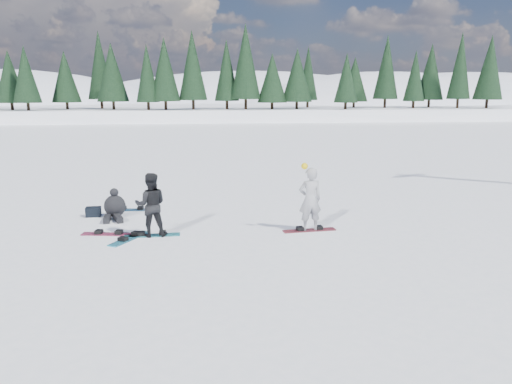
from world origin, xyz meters
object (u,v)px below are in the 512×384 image
at_px(snowboard_loose_a, 130,238).
at_px(gear_bag, 93,212).
at_px(seated_rider, 115,207).
at_px(snowboarder_man, 151,205).
at_px(snowboard_loose_b, 109,234).
at_px(snowboarder_woman, 310,199).
at_px(snowboard_loose_c, 132,210).

bearing_deg(snowboard_loose_a, gear_bag, 59.18).
height_order(seated_rider, gear_bag, seated_rider).
height_order(snowboarder_man, snowboard_loose_b, snowboarder_man).
distance_m(seated_rider, snowboard_loose_b, 1.90).
distance_m(snowboarder_woman, seated_rider, 6.08).
distance_m(snowboard_loose_c, snowboard_loose_a, 3.33).
bearing_deg(snowboard_loose_c, snowboard_loose_b, -91.14).
xyz_separation_m(snowboarder_woman, snowboarder_man, (-4.36, -0.01, -0.04)).
xyz_separation_m(seated_rider, snowboard_loose_a, (0.75, -2.35, -0.34)).
xyz_separation_m(snowboarder_man, gear_bag, (-2.01, 2.38, -0.72)).
bearing_deg(snowboarder_woman, seated_rider, -27.80).
bearing_deg(snowboard_loose_a, snowboard_loose_b, 82.46).
bearing_deg(gear_bag, snowboarder_man, -49.83).
bearing_deg(snowboard_loose_c, gear_bag, -142.91).
bearing_deg(seated_rider, snowboard_loose_c, 55.71).
xyz_separation_m(snowboarder_woman, seated_rider, (-5.67, 2.11, -0.55)).
bearing_deg(seated_rider, snowboard_loose_a, -84.59).
relative_size(snowboarder_man, snowboard_loose_c, 1.16).
bearing_deg(snowboarder_man, gear_bag, -52.36).
distance_m(gear_bag, snowboard_loose_c, 1.31).
height_order(snowboarder_man, seated_rider, snowboarder_man).
height_order(snowboarder_woman, snowboard_loose_a, snowboarder_woman).
relative_size(snowboarder_woman, snowboard_loose_c, 1.30).
distance_m(seated_rider, snowboard_loose_c, 1.10).
xyz_separation_m(snowboarder_man, snowboard_loose_c, (-0.92, 3.09, -0.85)).
bearing_deg(gear_bag, seated_rider, -20.34).
height_order(snowboarder_woman, snowboard_loose_c, snowboarder_woman).
bearing_deg(snowboarder_man, snowboard_loose_b, -14.71).
distance_m(snowboarder_woman, snowboard_loose_a, 5.01).
bearing_deg(snowboard_loose_b, seated_rider, 103.71).
relative_size(snowboard_loose_c, snowboard_loose_b, 1.00).
height_order(gear_bag, snowboard_loose_c, gear_bag).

